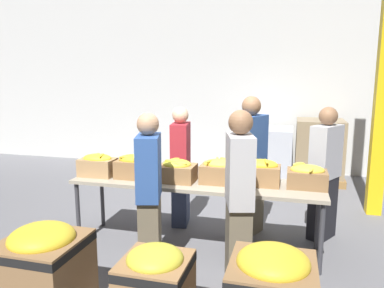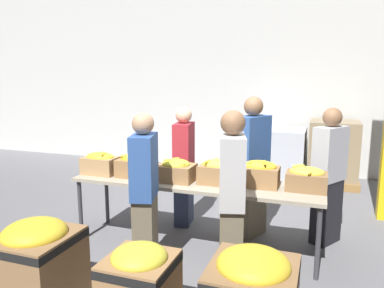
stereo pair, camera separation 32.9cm
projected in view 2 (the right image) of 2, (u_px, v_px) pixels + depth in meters
ground_plane at (195, 246)px, 4.43m from camera, size 30.00×30.00×0.00m
wall_back at (257, 76)px, 7.76m from camera, size 16.00×0.08×4.00m
sorting_table at (195, 186)px, 4.30m from camera, size 2.86×0.71×0.80m
banana_box_0 at (100, 163)px, 4.60m from camera, size 0.42×0.29×0.28m
banana_box_1 at (135, 165)px, 4.46m from camera, size 0.42×0.29×0.29m
banana_box_2 at (176, 170)px, 4.29m from camera, size 0.42×0.37×0.27m
banana_box_3 at (218, 171)px, 4.19m from camera, size 0.42×0.32×0.28m
banana_box_4 at (260, 173)px, 4.07m from camera, size 0.41×0.28×0.30m
banana_box_5 at (307, 179)px, 3.94m from camera, size 0.42×0.33×0.27m
volunteer_0 at (252, 168)px, 4.62m from camera, size 0.41×0.52×1.75m
volunteer_1 at (145, 193)px, 3.80m from camera, size 0.33×0.48×1.64m
volunteer_2 at (328, 177)px, 4.42m from camera, size 0.41×0.49×1.63m
volunteer_3 at (231, 201)px, 3.47m from camera, size 0.34×0.50×1.69m
volunteer_4 at (184, 167)px, 5.00m from camera, size 0.27×0.45×1.60m
donation_bin_0 at (37, 260)px, 3.25m from camera, size 0.65×0.65×0.77m
donation_bin_1 at (140, 285)px, 2.93m from camera, size 0.52×0.52×0.70m
pallet_stack_0 at (278, 155)px, 7.17m from camera, size 1.08×1.08×1.01m
pallet_stack_1 at (333, 153)px, 6.92m from camera, size 0.93×0.93×1.19m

